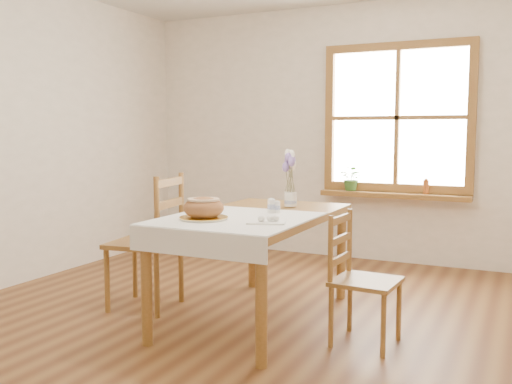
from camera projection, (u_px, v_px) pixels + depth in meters
ground at (236, 332)px, 3.76m from camera, size 5.00×5.00×0.00m
room_walls at (235, 69)px, 3.58m from camera, size 4.60×5.10×2.65m
window at (397, 118)px, 5.60m from camera, size 1.46×0.08×1.46m
window_sill at (394, 195)px, 5.62m from camera, size 1.46×0.20×0.05m
dining_table at (256, 226)px, 3.96m from camera, size 0.90×1.60×0.75m
table_linen at (236, 219)px, 3.68m from camera, size 0.91×0.99×0.01m
chair_left at (144, 241)px, 4.25m from camera, size 0.55×0.53×1.01m
chair_right at (366, 279)px, 3.51m from camera, size 0.42×0.41×0.82m
bread_plate at (204, 218)px, 3.61m from camera, size 0.34×0.34×0.02m
bread_loaf at (204, 206)px, 3.61m from camera, size 0.26×0.26×0.14m
egg_napkin at (267, 222)px, 3.50m from camera, size 0.28×0.26×0.01m
eggs at (267, 218)px, 3.49m from camera, size 0.22×0.21×0.04m
salt_shaker at (271, 205)px, 3.90m from camera, size 0.07×0.07×0.11m
pepper_shaker at (277, 207)px, 3.90m from camera, size 0.06×0.06×0.09m
flower_vase at (290, 200)px, 4.27m from camera, size 0.12×0.12×0.10m
lavender_bouquet at (291, 173)px, 4.25m from camera, size 0.17×0.17×0.31m
potted_plant at (352, 181)px, 5.79m from camera, size 0.30×0.31×0.20m
amber_bottle at (426, 186)px, 5.48m from camera, size 0.06×0.06×0.15m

